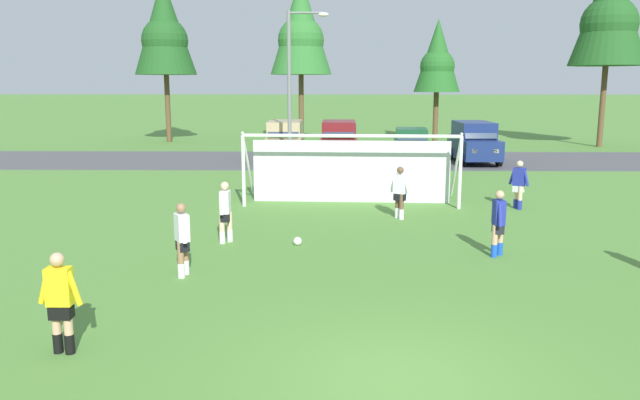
# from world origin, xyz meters

# --- Properties ---
(ground_plane) EXTENTS (400.00, 400.00, 0.00)m
(ground_plane) POSITION_xyz_m (0.00, 15.00, 0.00)
(ground_plane) COLOR #518438
(parking_lot_strip) EXTENTS (52.00, 8.40, 0.01)m
(parking_lot_strip) POSITION_xyz_m (0.00, 25.86, 0.00)
(parking_lot_strip) COLOR #4C4C51
(parking_lot_strip) RESTS_ON ground
(soccer_ball) EXTENTS (0.22, 0.22, 0.22)m
(soccer_ball) POSITION_xyz_m (-1.84, 7.56, 0.11)
(soccer_ball) COLOR white
(soccer_ball) RESTS_ON ground
(soccer_goal) EXTENTS (7.50, 2.28, 2.57)m
(soccer_goal) POSITION_xyz_m (-0.27, 13.40, 1.29)
(soccer_goal) COLOR white
(soccer_goal) RESTS_ON ground
(referee) EXTENTS (0.73, 0.24, 1.64)m
(referee) POSITION_xyz_m (-5.17, 0.87, 0.82)
(referee) COLOR tan
(referee) RESTS_ON ground
(player_striker_near) EXTENTS (0.32, 0.73, 1.64)m
(player_striker_near) POSITION_xyz_m (-3.76, 7.83, 0.82)
(player_striker_near) COLOR beige
(player_striker_near) RESTS_ON ground
(player_midfield_center) EXTENTS (0.40, 0.71, 1.64)m
(player_midfield_center) POSITION_xyz_m (-4.21, 4.88, 0.82)
(player_midfield_center) COLOR #936B4C
(player_midfield_center) RESTS_ON ground
(player_defender_far) EXTENTS (0.60, 0.56, 1.64)m
(player_defender_far) POSITION_xyz_m (5.33, 12.47, 0.82)
(player_defender_far) COLOR beige
(player_defender_far) RESTS_ON ground
(player_winger_left) EXTENTS (0.34, 0.73, 1.64)m
(player_winger_left) POSITION_xyz_m (3.12, 6.62, 0.82)
(player_winger_left) COLOR tan
(player_winger_left) RESTS_ON ground
(player_trailing_back) EXTENTS (0.64, 0.51, 1.64)m
(player_trailing_back) POSITION_xyz_m (1.18, 10.89, 0.82)
(player_trailing_back) COLOR brown
(player_trailing_back) RESTS_ON ground
(parked_car_slot_far_left) EXTENTS (2.15, 4.61, 2.16)m
(parked_car_slot_far_left) POSITION_xyz_m (-3.45, 25.47, 1.11)
(parked_car_slot_far_left) COLOR tan
(parked_car_slot_far_left) RESTS_ON ground
(parked_car_slot_left) EXTENTS (2.22, 4.64, 2.16)m
(parked_car_slot_left) POSITION_xyz_m (-0.54, 25.34, 1.11)
(parked_car_slot_left) COLOR maroon
(parked_car_slot_left) RESTS_ON ground
(parked_car_slot_center_left) EXTENTS (2.29, 4.33, 1.72)m
(parked_car_slot_center_left) POSITION_xyz_m (3.45, 26.22, 0.88)
(parked_car_slot_center_left) COLOR #194C2D
(parked_car_slot_center_left) RESTS_ON ground
(parked_car_slot_center) EXTENTS (2.22, 4.64, 2.16)m
(parked_car_slot_center) POSITION_xyz_m (6.59, 24.84, 1.11)
(parked_car_slot_center) COLOR navy
(parked_car_slot_center) RESTS_ON ground
(tree_left_edge) EXTENTS (4.26, 4.26, 11.36)m
(tree_left_edge) POSITION_xyz_m (-12.55, 36.18, 7.82)
(tree_left_edge) COLOR brown
(tree_left_edge) RESTS_ON ground
(tree_mid_left) EXTENTS (4.27, 4.27, 11.40)m
(tree_mid_left) POSITION_xyz_m (-3.08, 36.24, 7.84)
(tree_mid_left) COLOR brown
(tree_mid_left) RESTS_ON ground
(tree_center_back) EXTENTS (3.19, 3.19, 8.51)m
(tree_center_back) POSITION_xyz_m (6.41, 36.22, 5.84)
(tree_center_back) COLOR brown
(tree_center_back) RESTS_ON ground
(tree_mid_right) EXTENTS (4.74, 4.74, 12.64)m
(tree_mid_right) POSITION_xyz_m (16.82, 33.37, 8.70)
(tree_mid_right) COLOR brown
(tree_mid_right) RESTS_ON ground
(street_lamp) EXTENTS (2.00, 0.32, 7.44)m
(street_lamp) POSITION_xyz_m (-2.76, 21.38, 3.86)
(street_lamp) COLOR slate
(street_lamp) RESTS_ON ground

